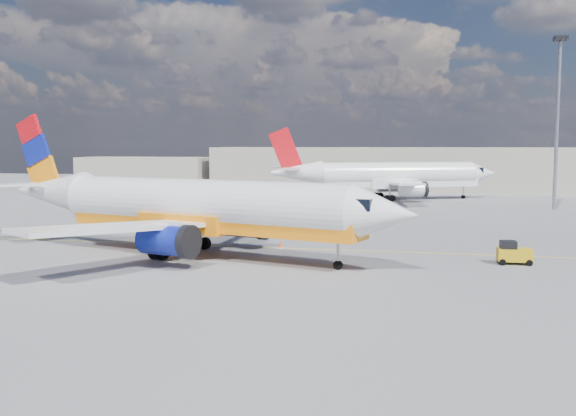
% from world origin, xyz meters
% --- Properties ---
extents(ground, '(240.00, 240.00, 0.00)m').
position_xyz_m(ground, '(0.00, 0.00, 0.00)').
color(ground, '#57575B').
rests_on(ground, ground).
extents(taxi_line, '(70.00, 0.15, 0.01)m').
position_xyz_m(taxi_line, '(0.00, 3.00, 0.01)').
color(taxi_line, yellow).
rests_on(taxi_line, ground).
extents(terminal_main, '(70.00, 14.00, 8.00)m').
position_xyz_m(terminal_main, '(5.00, 75.00, 4.00)').
color(terminal_main, '#A59F8E').
rests_on(terminal_main, ground).
extents(terminal_annex, '(26.00, 10.00, 6.00)m').
position_xyz_m(terminal_annex, '(-45.00, 72.00, 3.00)').
color(terminal_annex, '#A59F8E').
rests_on(terminal_annex, ground).
extents(main_jet, '(37.47, 28.57, 11.33)m').
position_xyz_m(main_jet, '(-7.31, -1.81, 3.78)').
color(main_jet, white).
rests_on(main_jet, ground).
extents(second_jet, '(36.30, 27.36, 11.17)m').
position_xyz_m(second_jet, '(5.00, 51.74, 3.72)').
color(second_jet, white).
rests_on(second_jet, ground).
extents(gse_tug, '(2.42, 1.56, 1.68)m').
position_xyz_m(gse_tug, '(16.61, -0.50, 0.80)').
color(gse_tug, black).
rests_on(gse_tug, ground).
extents(traffic_cone, '(0.43, 0.43, 0.60)m').
position_xyz_m(traffic_cone, '(-1.30, 2.94, 0.29)').
color(traffic_cone, white).
rests_on(traffic_cone, ground).
extents(floodlight_mast, '(1.63, 1.63, 22.35)m').
position_xyz_m(floodlight_mast, '(26.86, 40.92, 13.40)').
color(floodlight_mast, '#9E9EA6').
rests_on(floodlight_mast, ground).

